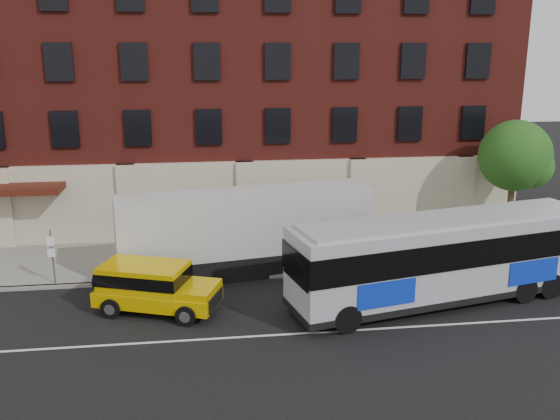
{
  "coord_description": "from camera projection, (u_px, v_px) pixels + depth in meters",
  "views": [
    {
      "loc": [
        -2.17,
        -18.67,
        9.73
      ],
      "look_at": [
        1.02,
        5.5,
        3.21
      ],
      "focal_mm": 38.63,
      "sensor_mm": 36.0,
      "label": 1
    }
  ],
  "objects": [
    {
      "name": "yellow_suv",
      "position": [
        152.0,
        285.0,
        22.88
      ],
      "size": [
        4.99,
        3.37,
        1.86
      ],
      "color": "#CFA300",
      "rests_on": "ground"
    },
    {
      "name": "building",
      "position": [
        237.0,
        88.0,
        34.91
      ],
      "size": [
        30.0,
        12.1,
        15.0
      ],
      "color": "maroon",
      "rests_on": "sidewalk"
    },
    {
      "name": "sidewalk",
      "position": [
        250.0,
        254.0,
        29.27
      ],
      "size": [
        60.0,
        6.0,
        0.15
      ],
      "primitive_type": "cube",
      "color": "gray",
      "rests_on": "ground"
    },
    {
      "name": "kerb",
      "position": [
        256.0,
        277.0,
        26.39
      ],
      "size": [
        60.0,
        0.25,
        0.15
      ],
      "primitive_type": "cube",
      "color": "gray",
      "rests_on": "ground"
    },
    {
      "name": "street_tree",
      "position": [
        516.0,
        158.0,
        30.32
      ],
      "size": [
        3.6,
        3.6,
        6.2
      ],
      "color": "#3D2D1E",
      "rests_on": "sidewalk"
    },
    {
      "name": "ground",
      "position": [
        272.0,
        342.0,
        20.67
      ],
      "size": [
        120.0,
        120.0,
        0.0
      ],
      "primitive_type": "plane",
      "color": "black",
      "rests_on": "ground"
    },
    {
      "name": "lane_line",
      "position": [
        270.0,
        335.0,
        21.14
      ],
      "size": [
        60.0,
        0.12,
        0.01
      ],
      "primitive_type": "cube",
      "color": "silver",
      "rests_on": "ground"
    },
    {
      "name": "sign_pole",
      "position": [
        52.0,
        254.0,
        25.1
      ],
      "size": [
        0.3,
        0.2,
        2.5
      ],
      "color": "slate",
      "rests_on": "ground"
    },
    {
      "name": "city_bus",
      "position": [
        446.0,
        255.0,
        23.56
      ],
      "size": [
        13.0,
        5.4,
        3.48
      ],
      "color": "#A3A4AD",
      "rests_on": "ground"
    },
    {
      "name": "shipping_container",
      "position": [
        246.0,
        233.0,
        26.71
      ],
      "size": [
        11.44,
        4.19,
        3.74
      ],
      "color": "black",
      "rests_on": "ground"
    }
  ]
}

